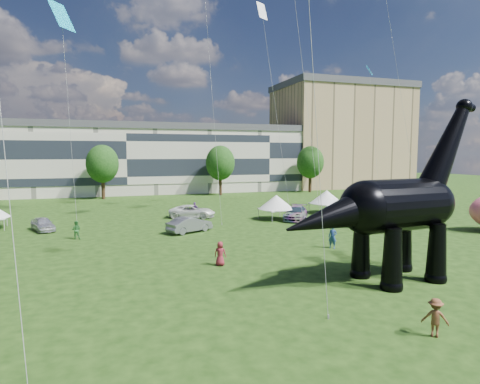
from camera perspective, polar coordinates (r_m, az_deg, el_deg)
name	(u,v)px	position (r m, az deg, el deg)	size (l,w,h in m)	color
ground	(347,306)	(21.10, 14.97, -15.44)	(220.00, 220.00, 0.00)	#16330C
terrace_row	(126,161)	(78.53, -15.96, 4.20)	(78.00, 11.00, 12.00)	beige
apartment_block	(340,138)	(96.11, 14.07, 7.43)	(28.00, 18.00, 22.00)	tan
tree_mid_left	(102,161)	(69.48, -19.00, 4.22)	(5.20, 5.20, 9.44)	#382314
tree_mid_right	(220,160)	(71.99, -2.83, 4.54)	(5.20, 5.20, 9.44)	#382314
tree_far_right	(310,160)	(78.66, 9.97, 4.55)	(5.20, 5.20, 9.44)	#382314
dinosaur_sculpture	(392,209)	(24.93, 20.80, -2.26)	(13.87, 4.18, 11.30)	black
car_silver	(43,224)	(43.36, -26.24, -4.11)	(1.57, 3.91, 1.33)	silver
car_grey	(190,225)	(38.52, -7.18, -4.61)	(1.58, 4.53, 1.49)	gray
car_white	(192,211)	(47.13, -6.80, -2.76)	(2.45, 5.32, 1.48)	white
car_dark	(296,213)	(45.76, 7.93, -2.98)	(2.17, 5.34, 1.55)	#595960
gazebo_near	(276,202)	(45.68, 5.17, -1.46)	(4.63, 4.63, 2.80)	white
gazebo_far	(327,197)	(51.42, 12.22, -0.71)	(5.19, 5.19, 2.89)	white
visitors	(253,229)	(35.48, 1.80, -5.27)	(48.79, 34.78, 1.84)	gray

